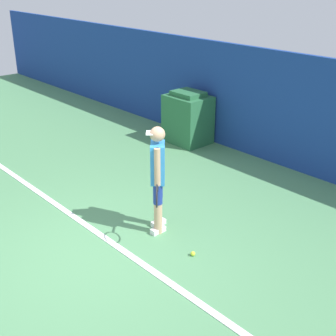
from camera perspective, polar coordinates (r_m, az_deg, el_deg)
ground_plane at (r=6.71m, az=-8.61°, el=-10.38°), size 24.00×24.00×0.00m
back_wall at (r=9.29m, az=15.25°, el=6.46°), size 24.00×0.10×2.24m
court_baseline at (r=6.85m, az=-6.38°, el=-9.39°), size 21.60×0.10×0.01m
tennis_player at (r=6.79m, az=-1.26°, el=-0.84°), size 0.72×0.68×1.64m
tennis_ball at (r=6.60m, az=3.05°, el=-10.38°), size 0.07×0.07×0.07m
covered_chair at (r=10.55m, az=2.43°, el=6.09°), size 0.95×0.77×1.17m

